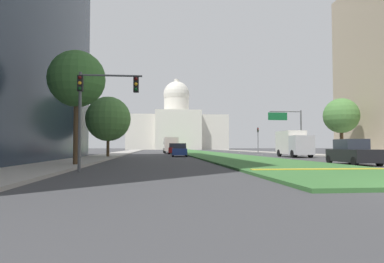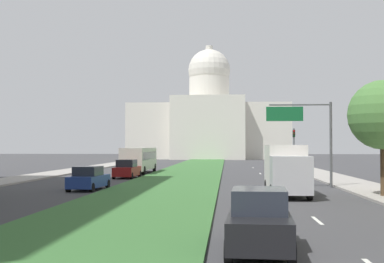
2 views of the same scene
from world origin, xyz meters
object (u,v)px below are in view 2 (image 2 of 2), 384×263
object	(u,v)px
capitol_building	(209,123)
traffic_light_far_right	(294,145)
overhead_guide_sign	(307,127)
sedan_midblock	(89,179)
sedan_distant	(127,169)
box_truck_delivery	(286,169)
city_bus	(139,158)
sedan_lead_stopped	(259,222)
street_tree_right_mid	(383,115)

from	to	relation	value
capitol_building	traffic_light_far_right	xyz separation A→B (m)	(12.26, -71.90, -5.65)
traffic_light_far_right	overhead_guide_sign	size ratio (longest dim) A/B	0.80
capitol_building	sedan_midblock	world-z (taller)	capitol_building
capitol_building	traffic_light_far_right	distance (m)	73.15
traffic_light_far_right	sedan_midblock	xyz separation A→B (m)	(-17.57, -23.67, -2.52)
overhead_guide_sign	sedan_midblock	size ratio (longest dim) A/B	1.39
overhead_guide_sign	sedan_distant	size ratio (longest dim) A/B	1.37
overhead_guide_sign	box_truck_delivery	xyz separation A→B (m)	(-2.41, -7.20, -2.94)
traffic_light_far_right	city_bus	distance (m)	17.90
capitol_building	sedan_distant	distance (m)	82.10
sedan_midblock	box_truck_delivery	size ratio (longest dim) A/B	0.73
overhead_guide_sign	box_truck_delivery	bearing A→B (deg)	-108.49
sedan_lead_stopped	sedan_distant	xyz separation A→B (m)	(-10.83, 34.82, -0.00)
traffic_light_far_right	capitol_building	bearing A→B (deg)	99.67
sedan_distant	city_bus	xyz separation A→B (m)	(-0.28, 8.68, 0.92)
overhead_guide_sign	city_bus	world-z (taller)	overhead_guide_sign
traffic_light_far_right	street_tree_right_mid	xyz separation A→B (m)	(1.74, -28.32, 1.68)
traffic_light_far_right	sedan_distant	bearing A→B (deg)	-151.21
sedan_lead_stopped	city_bus	distance (m)	44.91
sedan_lead_stopped	sedan_midblock	size ratio (longest dim) A/B	0.99
overhead_guide_sign	sedan_distant	bearing A→B (deg)	146.28
traffic_light_far_right	overhead_guide_sign	bearing A→B (deg)	-94.42
overhead_guide_sign	city_bus	distance (m)	25.41
traffic_light_far_right	sedan_distant	world-z (taller)	traffic_light_far_right
traffic_light_far_right	sedan_lead_stopped	bearing A→B (deg)	-98.57
street_tree_right_mid	box_truck_delivery	size ratio (longest dim) A/B	1.12
sedan_lead_stopped	city_bus	size ratio (longest dim) A/B	0.42
traffic_light_far_right	sedan_lead_stopped	distance (m)	45.03
overhead_guide_sign	street_tree_right_mid	size ratio (longest dim) A/B	0.91
overhead_guide_sign	traffic_light_far_right	bearing A→B (deg)	85.58
capitol_building	overhead_guide_sign	world-z (taller)	capitol_building
capitol_building	city_bus	size ratio (longest dim) A/B	3.62
street_tree_right_mid	sedan_lead_stopped	distance (m)	18.68
traffic_light_far_right	street_tree_right_mid	distance (m)	28.43
capitol_building	street_tree_right_mid	distance (m)	101.27
capitol_building	overhead_guide_sign	bearing A→B (deg)	-83.39
street_tree_right_mid	sedan_lead_stopped	size ratio (longest dim) A/B	1.54
sedan_midblock	sedan_distant	size ratio (longest dim) A/B	0.99
traffic_light_far_right	street_tree_right_mid	bearing A→B (deg)	-86.48
street_tree_right_mid	sedan_lead_stopped	bearing A→B (deg)	-117.63
street_tree_right_mid	traffic_light_far_right	bearing A→B (deg)	93.52
overhead_guide_sign	box_truck_delivery	distance (m)	8.14
capitol_building	sedan_distant	bearing A→B (deg)	-93.70
street_tree_right_mid	sedan_lead_stopped	world-z (taller)	street_tree_right_mid
sedan_distant	street_tree_right_mid	bearing A→B (deg)	-44.12
overhead_guide_sign	sedan_midblock	distance (m)	16.79
city_bus	traffic_light_far_right	bearing A→B (deg)	3.05
traffic_light_far_right	city_bus	size ratio (longest dim) A/B	0.47
street_tree_right_mid	box_truck_delivery	world-z (taller)	street_tree_right_mid
capitol_building	sedan_lead_stopped	xyz separation A→B (m)	(5.55, -116.35, -8.11)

